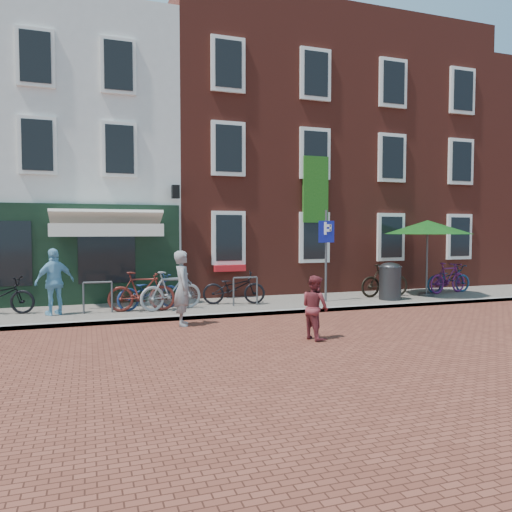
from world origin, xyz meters
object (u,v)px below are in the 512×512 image
object	(u,v)px
parking_sign	(326,244)
bicycle_2	(149,292)
bicycle_7	(448,278)
bicycle_1	(142,292)
parasol	(428,225)
litter_bin	(390,279)
cafe_person	(55,282)
bicycle_6	(448,279)
woman	(183,288)
boy	(315,307)
bicycle_3	(171,290)
bicycle_4	(234,288)
bicycle_5	(385,280)

from	to	relation	value
parking_sign	bicycle_2	world-z (taller)	parking_sign
bicycle_7	bicycle_1	bearing A→B (deg)	80.97
parking_sign	parasol	xyz separation A→B (m)	(3.73, 0.11, 0.60)
litter_bin	parasol	world-z (taller)	parasol
cafe_person	bicycle_6	distance (m)	12.53
woman	boy	world-z (taller)	woman
parking_sign	bicycle_3	distance (m)	4.82
parking_sign	woman	bearing A→B (deg)	-158.74
woman	bicycle_7	bearing A→B (deg)	-68.89
parking_sign	boy	xyz separation A→B (m)	(-2.36, -4.15, -1.17)
litter_bin	parking_sign	xyz separation A→B (m)	(-2.05, 0.30, 1.10)
litter_bin	bicycle_2	xyz separation A→B (m)	(-7.26, 0.54, -0.16)
boy	bicycle_4	distance (m)	4.55
parasol	parking_sign	bearing A→B (deg)	-178.31
bicycle_3	bicycle_4	bearing A→B (deg)	-90.34
bicycle_3	bicycle_1	bearing A→B (deg)	72.93
cafe_person	bicycle_5	world-z (taller)	cafe_person
bicycle_4	bicycle_6	distance (m)	7.72
bicycle_2	bicycle_6	xyz separation A→B (m)	(10.15, 0.27, 0.00)
litter_bin	bicycle_5	world-z (taller)	litter_bin
boy	bicycle_7	distance (m)	8.47
bicycle_7	bicycle_6	bearing A→B (deg)	-55.52
bicycle_1	bicycle_7	distance (m)	10.26
woman	cafe_person	bearing A→B (deg)	64.92
parking_sign	bicycle_3	size ratio (longest dim) A/B	1.56
parasol	bicycle_6	distance (m)	2.25
woman	bicycle_2	distance (m)	2.15
boy	bicycle_4	size ratio (longest dim) A/B	0.73
bicycle_4	bicycle_6	size ratio (longest dim) A/B	1.00
bicycle_4	bicycle_1	bearing A→B (deg)	112.66
bicycle_1	bicycle_7	world-z (taller)	same
bicycle_2	bicycle_5	world-z (taller)	bicycle_5
litter_bin	boy	bearing A→B (deg)	-138.89
woman	bicycle_6	bearing A→B (deg)	-68.27
woman	parasol	bearing A→B (deg)	-68.95
bicycle_6	boy	bearing A→B (deg)	120.30
litter_bin	bicycle_1	bearing A→B (deg)	178.25
parasol	bicycle_7	size ratio (longest dim) A/B	1.59
litter_bin	bicycle_5	bearing A→B (deg)	70.52
litter_bin	woman	distance (m)	6.89
cafe_person	bicycle_7	world-z (taller)	cafe_person
woman	bicycle_5	bearing A→B (deg)	-64.88
woman	bicycle_4	distance (m)	2.91
parasol	bicycle_5	bearing A→B (deg)	172.51
litter_bin	bicycle_7	size ratio (longest dim) A/B	0.70
cafe_person	bicycle_6	xyz separation A→B (m)	(12.51, 0.42, -0.37)
bicycle_6	cafe_person	bearing A→B (deg)	89.71
bicycle_1	bicycle_4	size ratio (longest dim) A/B	0.97
litter_bin	bicycle_6	bearing A→B (deg)	15.60
bicycle_4	bicycle_5	distance (m)	5.04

